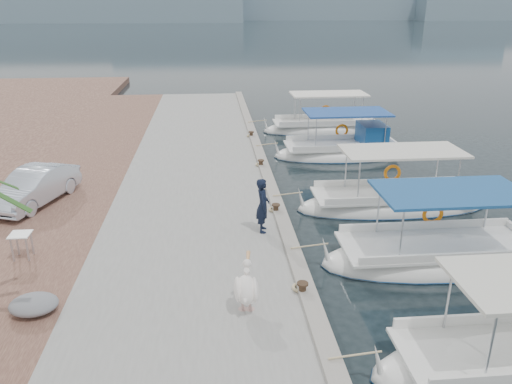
# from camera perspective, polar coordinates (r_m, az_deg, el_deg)

# --- Properties ---
(ground) EXTENTS (400.00, 400.00, 0.00)m
(ground) POSITION_cam_1_polar(r_m,az_deg,el_deg) (15.74, 4.23, -6.22)
(ground) COLOR black
(ground) RESTS_ON ground
(concrete_quay) EXTENTS (6.00, 40.00, 0.50)m
(concrete_quay) POSITION_cam_1_polar(r_m,az_deg,el_deg) (20.04, -6.57, 0.61)
(concrete_quay) COLOR gray
(concrete_quay) RESTS_ON ground
(quay_curb) EXTENTS (0.44, 40.00, 0.12)m
(quay_curb) POSITION_cam_1_polar(r_m,az_deg,el_deg) (20.05, 1.36, 1.70)
(quay_curb) COLOR gray
(quay_curb) RESTS_ON concrete_quay
(cobblestone_strip) EXTENTS (4.00, 40.00, 0.50)m
(cobblestone_strip) POSITION_cam_1_polar(r_m,az_deg,el_deg) (20.79, -20.47, 0.14)
(cobblestone_strip) COLOR brown
(cobblestone_strip) RESTS_ON ground
(distant_hills) EXTENTS (330.00, 60.00, 18.00)m
(distant_hills) POSITION_cam_1_polar(r_m,az_deg,el_deg) (217.66, 3.43, 21.07)
(distant_hills) COLOR #728D9E
(distant_hills) RESTS_ON ground
(fishing_caique_b) EXTENTS (6.93, 2.57, 2.83)m
(fishing_caique_b) POSITION_cam_1_polar(r_m,az_deg,el_deg) (15.70, 19.93, -7.09)
(fishing_caique_b) COLOR white
(fishing_caique_b) RESTS_ON ground
(fishing_caique_c) EXTENTS (7.15, 2.28, 2.83)m
(fishing_caique_c) POSITION_cam_1_polar(r_m,az_deg,el_deg) (19.13, 15.30, -1.43)
(fishing_caique_c) COLOR white
(fishing_caique_c) RESTS_ON ground
(fishing_caique_d) EXTENTS (6.68, 2.55, 2.83)m
(fishing_caique_d) POSITION_cam_1_polar(r_m,az_deg,el_deg) (25.08, 9.92, 4.50)
(fishing_caique_d) COLOR white
(fishing_caique_d) RESTS_ON ground
(fishing_caique_e) EXTENTS (7.23, 2.32, 2.83)m
(fishing_caique_e) POSITION_cam_1_polar(r_m,az_deg,el_deg) (29.85, 7.78, 7.12)
(fishing_caique_e) COLOR white
(fishing_caique_e) RESTS_ON ground
(mooring_bollards) EXTENTS (0.28, 20.28, 0.33)m
(mooring_bollards) POSITION_cam_1_polar(r_m,az_deg,el_deg) (16.74, 2.29, -1.83)
(mooring_bollards) COLOR black
(mooring_bollards) RESTS_ON concrete_quay
(pelican) EXTENTS (0.58, 1.44, 1.11)m
(pelican) POSITION_cam_1_polar(r_m,az_deg,el_deg) (11.56, -1.12, -10.91)
(pelican) COLOR tan
(pelican) RESTS_ON concrete_quay
(fisherman) EXTENTS (0.45, 0.65, 1.71)m
(fisherman) POSITION_cam_1_polar(r_m,az_deg,el_deg) (15.20, 0.78, -1.53)
(fisherman) COLOR black
(fisherman) RESTS_ON concrete_quay
(parked_car) EXTENTS (2.49, 4.00, 1.24)m
(parked_car) POSITION_cam_1_polar(r_m,az_deg,el_deg) (19.05, -24.00, 0.57)
(parked_car) COLOR silver
(parked_car) RESTS_ON cobblestone_strip
(tarp_bundle) EXTENTS (1.10, 0.90, 0.40)m
(tarp_bundle) POSITION_cam_1_polar(r_m,az_deg,el_deg) (12.73, -24.06, -11.66)
(tarp_bundle) COLOR slate
(tarp_bundle) RESTS_ON cobblestone_strip
(folding_table) EXTENTS (0.55, 0.55, 0.73)m
(folding_table) POSITION_cam_1_polar(r_m,az_deg,el_deg) (15.20, -25.26, -5.06)
(folding_table) COLOR silver
(folding_table) RESTS_ON cobblestone_strip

